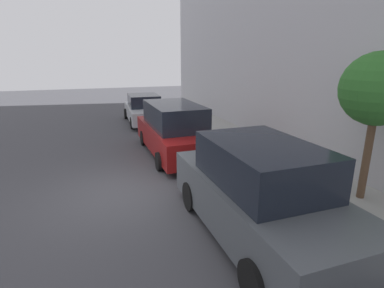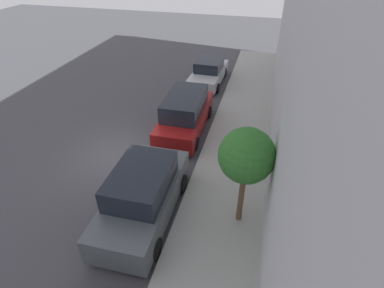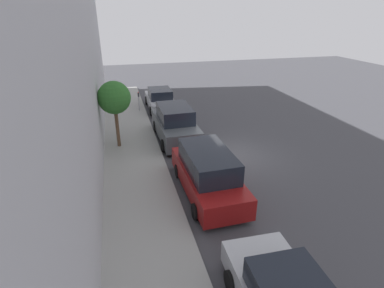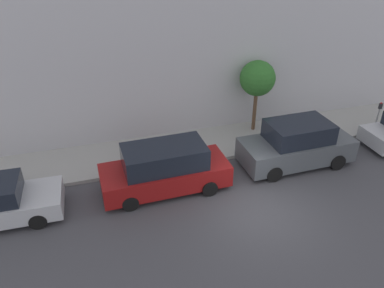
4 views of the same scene
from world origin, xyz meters
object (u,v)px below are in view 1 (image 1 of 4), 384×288
parked_suv_second (259,194)px  parked_sedan_fourth (144,109)px  parked_minivan_third (174,130)px  street_tree (378,90)px

parked_suv_second → parked_sedan_fourth: (-0.23, 11.88, -0.20)m
parked_suv_second → parked_minivan_third: 5.79m
street_tree → parked_suv_second: bearing=-171.6°
parked_suv_second → street_tree: size_ratio=1.37×
parked_sedan_fourth → street_tree: street_tree is taller
parked_suv_second → street_tree: (3.21, 0.48, 1.88)m
parked_minivan_third → street_tree: street_tree is taller
parked_suv_second → parked_sedan_fourth: parked_suv_second is taller
parked_suv_second → parked_minivan_third: bearing=91.5°
parked_minivan_third → street_tree: bearing=-57.7°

